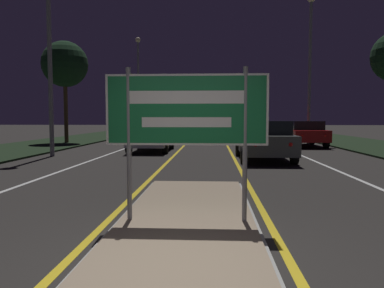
{
  "coord_description": "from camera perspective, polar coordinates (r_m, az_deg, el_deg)",
  "views": [
    {
      "loc": [
        0.38,
        -3.62,
        1.62
      ],
      "look_at": [
        0.0,
        3.34,
        1.13
      ],
      "focal_mm": 35.0,
      "sensor_mm": 36.0,
      "label": 1
    }
  ],
  "objects": [
    {
      "name": "edge_line_white_left",
      "position": [
        29.65,
        -11.71,
        0.82
      ],
      "size": [
        0.1,
        70.0,
        0.01
      ],
      "color": "silver",
      "rests_on": "ground_plane"
    },
    {
      "name": "car_receding_0",
      "position": [
        14.56,
        10.92,
        0.67
      ],
      "size": [
        1.96,
        4.49,
        1.5
      ],
      "color": "#4C514C",
      "rests_on": "ground_plane"
    },
    {
      "name": "lane_line_white_left",
      "position": [
        29.03,
        -5.98,
        0.81
      ],
      "size": [
        0.12,
        70.0,
        0.01
      ],
      "color": "silver",
      "rests_on": "ground_plane"
    },
    {
      "name": "car_receding_2",
      "position": [
        30.95,
        12.79,
        2.31
      ],
      "size": [
        1.96,
        4.65,
        1.37
      ],
      "color": "silver",
      "rests_on": "ground_plane"
    },
    {
      "name": "centre_line_yellow_left",
      "position": [
        28.71,
        -0.16,
        0.8
      ],
      "size": [
        0.12,
        70.0,
        0.01
      ],
      "color": "gold",
      "rests_on": "ground_plane"
    },
    {
      "name": "ground_plane",
      "position": [
        3.98,
        -2.76,
        -19.93
      ],
      "size": [
        160.0,
        160.0,
        0.0
      ],
      "primitive_type": "plane",
      "color": "#282623"
    },
    {
      "name": "streetlight_right_near",
      "position": [
        24.94,
        17.58,
        14.11
      ],
      "size": [
        0.55,
        0.55,
        9.23
      ],
      "color": "gray",
      "rests_on": "ground_plane"
    },
    {
      "name": "streetlight_left_far",
      "position": [
        35.12,
        -8.19,
        10.28
      ],
      "size": [
        0.47,
        0.47,
        8.92
      ],
      "color": "gray",
      "rests_on": "ground_plane"
    },
    {
      "name": "lane_line_white_right",
      "position": [
        28.92,
        10.69,
        0.75
      ],
      "size": [
        0.12,
        70.0,
        0.01
      ],
      "color": "silver",
      "rests_on": "ground_plane"
    },
    {
      "name": "verge_left",
      "position": [
        25.65,
        -19.56,
        0.26
      ],
      "size": [
        5.0,
        100.0,
        0.08
      ],
      "color": "black",
      "rests_on": "ground_plane"
    },
    {
      "name": "roadside_palm_left",
      "position": [
        24.72,
        -18.81,
        11.39
      ],
      "size": [
        2.8,
        2.8,
        6.23
      ],
      "color": "#4C3823",
      "rests_on": "verge_left"
    },
    {
      "name": "highway_sign",
      "position": [
        5.47,
        -0.85,
        4.48
      ],
      "size": [
        2.37,
        0.07,
        2.25
      ],
      "color": "gray",
      "rests_on": "median_island"
    },
    {
      "name": "streetlight_left_near",
      "position": [
        17.35,
        -21.05,
        19.41
      ],
      "size": [
        0.57,
        0.57,
        9.4
      ],
      "color": "gray",
      "rests_on": "ground_plane"
    },
    {
      "name": "edge_line_white_right",
      "position": [
        29.47,
        16.48,
        0.72
      ],
      "size": [
        0.1,
        70.0,
        0.01
      ],
      "color": "silver",
      "rests_on": "ground_plane"
    },
    {
      "name": "verge_right",
      "position": [
        25.37,
        24.17,
        0.1
      ],
      "size": [
        5.0,
        100.0,
        0.08
      ],
      "color": "black",
      "rests_on": "ground_plane"
    },
    {
      "name": "car_approaching_0",
      "position": [
        18.19,
        -6.16,
        1.16
      ],
      "size": [
        1.88,
        4.19,
        1.34
      ],
      "color": "#B7B7BC",
      "rests_on": "ground_plane"
    },
    {
      "name": "median_island",
      "position": [
        5.69,
        -0.83,
        -12.04
      ],
      "size": [
        2.13,
        6.9,
        0.1
      ],
      "color": "#999993",
      "rests_on": "ground_plane"
    },
    {
      "name": "car_receding_1",
      "position": [
        22.11,
        16.6,
        1.66
      ],
      "size": [
        1.99,
        4.59,
        1.44
      ],
      "color": "maroon",
      "rests_on": "ground_plane"
    },
    {
      "name": "centre_line_yellow_right",
      "position": [
        28.68,
        4.84,
        0.78
      ],
      "size": [
        0.12,
        70.0,
        0.01
      ],
      "color": "gold",
      "rests_on": "ground_plane"
    }
  ]
}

